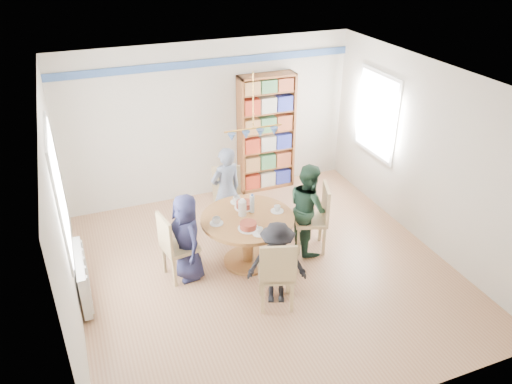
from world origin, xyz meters
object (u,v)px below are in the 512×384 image
chair_left (174,244)px  chair_right (317,215)px  dining_table (248,229)px  chair_near (277,272)px  radiator (83,277)px  bookshelf (266,134)px  person_far (226,190)px  person_right (308,208)px  chair_far (227,195)px  person_left (187,237)px  person_near (277,264)px

chair_left → chair_right: size_ratio=0.96×
dining_table → chair_near: 1.04m
radiator → chair_left: (1.20, 0.01, 0.19)m
bookshelf → radiator: bearing=-148.8°
chair_near → person_far: bearing=90.0°
radiator → bookshelf: bookshelf is taller
chair_left → person_right: bearing=-0.4°
bookshelf → chair_right: bearing=-91.7°
chair_right → chair_far: 1.47m
chair_right → person_left: bearing=179.2°
bookshelf → person_left: bearing=-134.0°
dining_table → chair_right: chair_right is taller
radiator → chair_far: (2.29, 1.01, 0.20)m
radiator → chair_left: chair_left is taller
person_far → chair_right: bearing=124.6°
chair_near → person_near: 0.14m
chair_right → bookshelf: bookshelf is taller
dining_table → person_near: bearing=-86.9°
radiator → chair_right: bearing=-0.9°
radiator → person_right: (3.19, -0.00, 0.34)m
bookshelf → chair_far: bearing=-136.5°
dining_table → person_far: bearing=90.3°
chair_left → chair_far: size_ratio=0.98×
chair_right → chair_far: (-1.02, 1.06, -0.02)m
chair_right → chair_near: bearing=-136.7°
person_near → dining_table: bearing=114.3°
chair_left → person_far: bearing=40.9°
chair_left → radiator: bearing=-179.5°
chair_right → person_right: person_right is taller
chair_left → person_near: 1.44m
dining_table → chair_far: chair_far is taller
chair_right → bookshelf: (0.06, 2.09, 0.47)m
person_left → bookshelf: 2.90m
dining_table → chair_near: size_ratio=1.29×
dining_table → person_left: 0.87m
chair_left → person_far: 1.38m
person_left → radiator: bearing=-101.2°
chair_near → person_right: bearing=48.0°
person_right → person_far: person_far is taller
dining_table → person_near: person_near is taller
dining_table → person_right: 0.96m
bookshelf → dining_table: bearing=-118.7°
chair_right → person_far: size_ratio=0.73×
chair_left → person_near: (1.09, -0.94, 0.03)m
chair_far → person_left: size_ratio=0.80×
chair_right → person_near: (-1.02, -0.88, 0.01)m
chair_right → chair_near: 1.47m
radiator → chair_near: (2.24, -1.06, 0.21)m
radiator → chair_right: size_ratio=0.97×
person_left → person_right: bearing=80.4°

